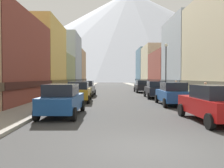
# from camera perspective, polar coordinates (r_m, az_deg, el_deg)

# --- Properties ---
(ground_plane) EXTENTS (400.00, 400.00, 0.00)m
(ground_plane) POSITION_cam_1_polar(r_m,az_deg,el_deg) (6.97, 9.69, -16.21)
(ground_plane) COLOR #3B3B3B
(sidewalk_left) EXTENTS (2.50, 100.00, 0.15)m
(sidewalk_left) POSITION_cam_1_polar(r_m,az_deg,el_deg) (41.86, -7.97, -1.26)
(sidewalk_left) COLOR gray
(sidewalk_left) RESTS_ON ground
(sidewalk_right) EXTENTS (2.50, 100.00, 0.15)m
(sidewalk_right) POSITION_cam_1_polar(r_m,az_deg,el_deg) (42.24, 9.12, -1.24)
(sidewalk_right) COLOR gray
(sidewalk_right) RESTS_ON ground
(storefront_left_2) EXTENTS (8.72, 9.41, 9.42)m
(storefront_left_2) POSITION_cam_1_polar(r_m,az_deg,el_deg) (31.40, -20.68, 5.89)
(storefront_left_2) COLOR #D8B259
(storefront_left_2) RESTS_ON ground
(storefront_left_3) EXTENTS (10.08, 9.05, 6.03)m
(storefront_left_3) POSITION_cam_1_polar(r_m,az_deg,el_deg) (40.44, -17.12, 2.60)
(storefront_left_3) COLOR #8C9966
(storefront_left_3) RESTS_ON ground
(storefront_left_4) EXTENTS (6.55, 10.29, 11.50)m
(storefront_left_4) POSITION_cam_1_polar(r_m,az_deg,el_deg) (50.08, -11.95, 5.48)
(storefront_left_4) COLOR #99A5B2
(storefront_left_4) RESTS_ON ground
(storefront_left_5) EXTENTS (9.40, 10.12, 9.37)m
(storefront_left_5) POSITION_cam_1_polar(r_m,az_deg,el_deg) (60.88, -11.35, 3.79)
(storefront_left_5) COLOR tan
(storefront_left_5) RESTS_ON ground
(storefront_right_2) EXTENTS (9.49, 9.80, 10.53)m
(storefront_right_2) POSITION_cam_1_polar(r_m,az_deg,el_deg) (34.48, 21.81, 6.40)
(storefront_right_2) COLOR #99A5B2
(storefront_right_2) RESTS_ON ground
(storefront_right_3) EXTENTS (10.03, 11.86, 7.16)m
(storefront_right_3) POSITION_cam_1_polar(r_m,az_deg,el_deg) (45.00, 16.53, 3.18)
(storefront_right_3) COLOR brown
(storefront_right_3) RESTS_ON ground
(storefront_right_4) EXTENTS (8.14, 10.35, 9.82)m
(storefront_right_4) POSITION_cam_1_polar(r_m,az_deg,el_deg) (55.61, 12.10, 4.23)
(storefront_right_4) COLOR beige
(storefront_right_4) RESTS_ON ground
(storefront_right_5) EXTENTS (6.96, 10.39, 10.49)m
(storefront_right_5) POSITION_cam_1_polar(r_m,az_deg,el_deg) (66.16, 9.44, 4.10)
(storefront_right_5) COLOR slate
(storefront_right_5) RESTS_ON ground
(car_left_0) EXTENTS (2.14, 4.43, 1.78)m
(car_left_0) POSITION_cam_1_polar(r_m,az_deg,el_deg) (12.92, -12.51, -3.91)
(car_left_0) COLOR #19478C
(car_left_0) RESTS_ON ground
(car_left_1) EXTENTS (2.16, 4.45, 1.78)m
(car_left_1) POSITION_cam_1_polar(r_m,az_deg,el_deg) (20.15, -8.37, -1.94)
(car_left_1) COLOR #B28419
(car_left_1) RESTS_ON ground
(car_left_2) EXTENTS (2.13, 4.43, 1.78)m
(car_left_2) POSITION_cam_1_polar(r_m,az_deg,el_deg) (26.47, -6.63, -1.10)
(car_left_2) COLOR slate
(car_left_2) RESTS_ON ground
(car_right_0) EXTENTS (2.15, 4.44, 1.78)m
(car_right_0) POSITION_cam_1_polar(r_m,az_deg,el_deg) (11.85, 24.22, -4.50)
(car_right_0) COLOR #9E1111
(car_right_0) RESTS_ON ground
(car_right_1) EXTENTS (2.21, 4.47, 1.78)m
(car_right_1) POSITION_cam_1_polar(r_m,az_deg,el_deg) (18.13, 15.08, -2.36)
(car_right_1) COLOR #19478C
(car_right_1) RESTS_ON ground
(car_right_2) EXTENTS (2.26, 4.49, 1.78)m
(car_right_2) POSITION_cam_1_polar(r_m,az_deg,el_deg) (24.14, 10.97, -1.37)
(car_right_2) COLOR black
(car_right_2) RESTS_ON ground
(car_right_3) EXTENTS (2.11, 4.42, 1.78)m
(car_right_3) POSITION_cam_1_polar(r_m,az_deg,el_deg) (33.19, 7.64, -0.56)
(car_right_3) COLOR black
(car_right_3) RESTS_ON ground
(potted_plant_0) EXTENTS (0.51, 0.51, 0.80)m
(potted_plant_0) POSITION_cam_1_polar(r_m,az_deg,el_deg) (25.85, 17.52, -1.98)
(potted_plant_0) COLOR brown
(potted_plant_0) RESTS_ON sidewalk_right
(potted_plant_1) EXTENTS (0.75, 0.75, 1.12)m
(potted_plant_1) POSITION_cam_1_polar(r_m,az_deg,el_deg) (21.40, 21.59, -2.07)
(potted_plant_1) COLOR #4C4C51
(potted_plant_1) RESTS_ON sidewalk_right
(pedestrian_0) EXTENTS (0.36, 0.36, 1.69)m
(pedestrian_0) POSITION_cam_1_polar(r_m,az_deg,el_deg) (25.60, 15.93, -1.17)
(pedestrian_0) COLOR navy
(pedestrian_0) RESTS_ON sidewalk_right
(pedestrian_1) EXTENTS (0.36, 0.36, 1.65)m
(pedestrian_1) POSITION_cam_1_polar(r_m,az_deg,el_deg) (18.67, 22.60, -2.27)
(pedestrian_1) COLOR brown
(pedestrian_1) RESTS_ON sidewalk_right
(streetlamp_right) EXTENTS (0.36, 0.36, 5.86)m
(streetlamp_right) POSITION_cam_1_polar(r_m,az_deg,el_deg) (26.24, 13.53, 5.59)
(streetlamp_right) COLOR black
(streetlamp_right) RESTS_ON sidewalk_right
(mountain_backdrop) EXTENTS (331.34, 331.34, 104.39)m
(mountain_backdrop) POSITION_cam_1_polar(r_m,az_deg,el_deg) (272.45, 4.55, 12.15)
(mountain_backdrop) COLOR silver
(mountain_backdrop) RESTS_ON ground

